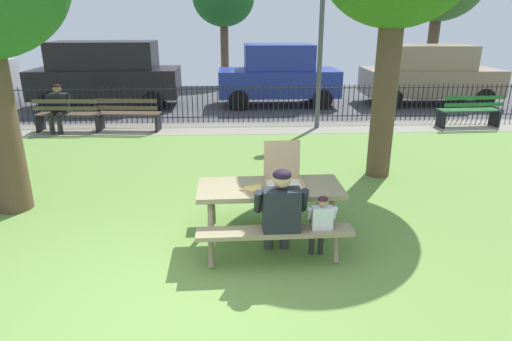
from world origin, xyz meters
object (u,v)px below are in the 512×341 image
Objects in this scene: adult_at_table at (280,211)px; parked_car_center at (278,75)px; picnic_table_foreground at (270,199)px; person_on_park_bench at (58,106)px; pizza_slice_on_table at (251,188)px; park_bench_left at (68,115)px; parked_car_left at (106,73)px; lamp_post_walkway at (321,30)px; park_bench_right at (469,111)px; parked_car_right at (430,74)px; park_bench_center at (128,115)px; pizza_box_open at (283,174)px; child_at_table at (320,221)px.

parked_car_center reaches higher than adult_at_table.
person_on_park_bench is (-4.90, 6.13, 0.06)m from picnic_table_foreground.
park_bench_left is at bearing 125.64° from pizza_slice_on_table.
parked_car_left reaches higher than park_bench_left.
park_bench_right is at bearing -1.04° from lamp_post_walkway.
parked_car_right is (5.08, 0.00, -0.01)m from parked_car_center.
lamp_post_walkway reaches higher than park_bench_right.
park_bench_center is at bearing 117.39° from picnic_table_foreground.
parked_car_center is (1.03, 9.43, 0.41)m from picnic_table_foreground.
pizza_box_open is (0.17, 0.09, 0.30)m from picnic_table_foreground.
pizza_box_open is 0.13× the size of lamp_post_walkway.
pizza_slice_on_table is at bearing -107.55° from lamp_post_walkway.
lamp_post_walkway is (1.98, 6.27, 1.70)m from pizza_slice_on_table.
park_bench_center is 0.42× the size of parked_car_center.
child_at_table is at bearing -62.86° from parked_car_left.
parked_car_right is (0.28, 3.33, 0.59)m from park_bench_right.
pizza_slice_on_table is at bearing 127.30° from adult_at_table.
picnic_table_foreground is 1.13× the size of park_bench_left.
park_bench_right is at bearing -17.77° from parked_car_left.
pizza_slice_on_table is 0.07× the size of parked_car_left.
picnic_table_foreground is 7.69m from park_bench_left.
adult_at_table is 0.26× the size of parked_car_left.
pizza_slice_on_table is 0.38× the size of child_at_table.
picnic_table_foreground is 11.24m from parked_car_right.
pizza_slice_on_table is at bearing -157.20° from pizza_box_open.
adult_at_table is 1.38× the size of child_at_table.
pizza_box_open is 0.13× the size of parked_car_center.
child_at_table reaches higher than park_bench_center.
lamp_post_walkway reaches higher than park_bench_center.
parked_car_center is 5.08m from parked_car_right.
park_bench_right is 5.87m from parked_car_center.
parked_car_right reaches higher than adult_at_table.
parked_car_center reaches higher than park_bench_right.
pizza_box_open is at bearing -104.47° from lamp_post_walkway.
pizza_box_open is 0.46m from pizza_slice_on_table.
lamp_post_walkway is at bearing -27.30° from parked_car_left.
lamp_post_walkway is (6.42, 0.07, 2.07)m from park_bench_left.
lamp_post_walkway is (-4.08, 0.07, 2.07)m from park_bench_right.
pizza_box_open is at bearing 22.80° from pizza_slice_on_table.
parked_car_left reaches higher than parked_car_center.
adult_at_table is 8.29m from person_on_park_bench.
park_bench_right is 4.57m from lamp_post_walkway.
parked_car_left reaches higher than adult_at_table.
person_on_park_bench is 0.29× the size of lamp_post_walkway.
child_at_table is at bearing -51.73° from park_bench_left.
adult_at_table reaches higher than child_at_table.
park_bench_left is 10.50m from park_bench_right.
parked_car_center reaches higher than person_on_park_bench.
lamp_post_walkway reaches higher than park_bench_left.
person_on_park_bench is at bearing 179.90° from park_bench_right.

